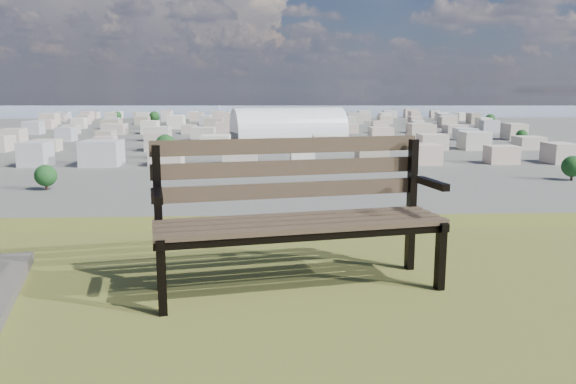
{
  "coord_description": "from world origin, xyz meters",
  "views": [
    {
      "loc": [
        -1.32,
        -1.18,
        26.3
      ],
      "look_at": [
        -1.08,
        4.36,
        25.3
      ],
      "focal_mm": 35.0,
      "sensor_mm": 36.0,
      "label": 1
    }
  ],
  "objects": [
    {
      "name": "park_bench",
      "position": [
        -1.11,
        2.47,
        25.56
      ],
      "size": [
        1.96,
        0.96,
        0.98
      ],
      "rotation": [
        0.0,
        0.0,
        0.2
      ],
      "color": "#483929",
      "rests_on": "hilltop_mesa"
    },
    {
      "name": "arena",
      "position": [
        10.82,
        281.37,
        5.55
      ],
      "size": [
        59.74,
        36.14,
        23.54
      ],
      "rotation": [
        0.0,
        0.0,
        0.24
      ],
      "color": "silver",
      "rests_on": "ground"
    },
    {
      "name": "city_blocks",
      "position": [
        0.0,
        394.44,
        3.5
      ],
      "size": [
        395.0,
        361.0,
        7.0
      ],
      "color": "beige",
      "rests_on": "ground"
    },
    {
      "name": "city_trees",
      "position": [
        -26.39,
        319.0,
        4.83
      ],
      "size": [
        406.52,
        387.2,
        9.98
      ],
      "color": "#37221B",
      "rests_on": "ground"
    },
    {
      "name": "bay_water",
      "position": [
        0.0,
        900.0,
        0.0
      ],
      "size": [
        2400.0,
        700.0,
        0.12
      ],
      "primitive_type": "cube",
      "color": "gray",
      "rests_on": "ground"
    },
    {
      "name": "far_hills",
      "position": [
        -60.92,
        1402.93,
        25.47
      ],
      "size": [
        2050.0,
        340.0,
        60.0
      ],
      "color": "#899AAA",
      "rests_on": "ground"
    }
  ]
}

